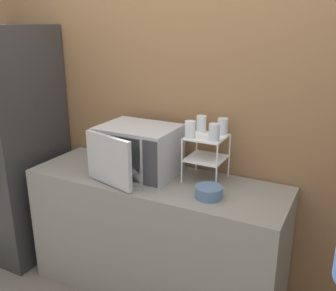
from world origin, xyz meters
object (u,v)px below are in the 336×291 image
at_px(glass_back_left, 201,124).
at_px(refrigerator, 13,145).
at_px(microwave, 137,151).
at_px(bowl, 209,192).
at_px(glass_back_right, 223,126).
at_px(glass_front_right, 214,132).
at_px(glass_front_left, 190,129).
at_px(dish_rack, 206,149).

relative_size(glass_back_left, refrigerator, 0.06).
relative_size(microwave, bowl, 3.14).
xyz_separation_m(glass_back_right, bowl, (0.04, -0.32, -0.32)).
bearing_deg(glass_front_right, bowl, -75.81).
distance_m(glass_front_left, refrigerator, 1.56).
relative_size(microwave, glass_front_right, 4.84).
distance_m(glass_front_left, glass_back_right, 0.23).
bearing_deg(glass_back_right, glass_front_left, -134.52).
distance_m(microwave, glass_back_left, 0.47).
xyz_separation_m(glass_front_left, glass_front_right, (0.16, 0.01, 0.00)).
bearing_deg(bowl, glass_back_right, 97.51).
xyz_separation_m(glass_back_right, glass_front_right, (0.00, -0.16, 0.00)).
distance_m(microwave, bowl, 0.60).
relative_size(microwave, glass_front_left, 4.84).
height_order(microwave, refrigerator, refrigerator).
height_order(glass_front_right, bowl, glass_front_right).
relative_size(dish_rack, glass_back_left, 2.81).
relative_size(glass_back_right, glass_back_left, 1.00).
bearing_deg(glass_front_left, refrigerator, -176.29).
bearing_deg(glass_back_right, microwave, -158.95).
xyz_separation_m(glass_back_right, refrigerator, (-1.69, -0.26, -0.31)).
relative_size(microwave, dish_rack, 1.72).
height_order(microwave, glass_front_right, glass_front_right).
bearing_deg(glass_back_left, glass_back_right, -0.53).
bearing_deg(glass_front_right, glass_back_left, 133.67).
height_order(dish_rack, bowl, dish_rack).
xyz_separation_m(glass_front_right, glass_back_left, (-0.15, 0.16, 0.00)).
bearing_deg(refrigerator, glass_back_left, 9.66).
height_order(glass_front_left, bowl, glass_front_left).
bearing_deg(glass_front_left, glass_back_right, 45.48).
height_order(glass_back_right, glass_back_left, same).
bearing_deg(microwave, glass_back_left, 28.39).
distance_m(dish_rack, glass_front_left, 0.18).
height_order(glass_back_right, refrigerator, refrigerator).
relative_size(glass_back_right, glass_front_right, 1.00).
distance_m(dish_rack, glass_back_left, 0.18).
height_order(microwave, glass_back_right, glass_back_right).
distance_m(bowl, refrigerator, 1.73).
relative_size(glass_front_left, glass_back_left, 1.00).
bearing_deg(glass_front_right, dish_rack, 136.07).
height_order(dish_rack, glass_front_right, glass_front_right).
relative_size(glass_front_left, bowl, 0.65).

